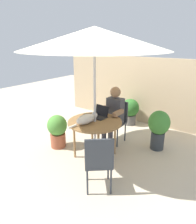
{
  "coord_description": "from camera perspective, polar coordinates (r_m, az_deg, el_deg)",
  "views": [
    {
      "loc": [
        2.1,
        -2.85,
        2.14
      ],
      "look_at": [
        0.0,
        0.1,
        0.87
      ],
      "focal_mm": 33.19,
      "sensor_mm": 36.0,
      "label": 1
    }
  ],
  "objects": [
    {
      "name": "ground_plane",
      "position": [
        4.14,
        -0.82,
        -11.84
      ],
      "size": [
        14.0,
        14.0,
        0.0
      ],
      "primitive_type": "plane",
      "color": "beige"
    },
    {
      "name": "potted_plant_by_chair",
      "position": [
        5.5,
        8.84,
        0.49
      ],
      "size": [
        0.46,
        0.46,
        0.69
      ],
      "color": "#595654",
      "rests_on": "ground"
    },
    {
      "name": "patio_table",
      "position": [
        3.84,
        -0.87,
        -3.38
      ],
      "size": [
        1.0,
        1.0,
        0.72
      ],
      "color": "olive",
      "rests_on": "ground"
    },
    {
      "name": "fence_back",
      "position": [
        5.59,
        12.48,
        5.68
      ],
      "size": [
        4.8,
        0.08,
        1.73
      ],
      "primitive_type": "cube",
      "color": "tan",
      "rests_on": "ground"
    },
    {
      "name": "chair_empty",
      "position": [
        3.02,
        0.22,
        -12.94
      ],
      "size": [
        0.56,
        0.56,
        0.9
      ],
      "color": "#33383F",
      "rests_on": "ground"
    },
    {
      "name": "potted_plant_near_fence",
      "position": [
        4.36,
        -11.11,
        -4.79
      ],
      "size": [
        0.4,
        0.4,
        0.7
      ],
      "color": "#9E5138",
      "rests_on": "ground"
    },
    {
      "name": "laptop",
      "position": [
        4.01,
        0.6,
        -0.49
      ],
      "size": [
        0.32,
        0.28,
        0.21
      ],
      "color": "black",
      "rests_on": "patio_table"
    },
    {
      "name": "potted_plant_corner",
      "position": [
        4.33,
        16.38,
        -3.94
      ],
      "size": [
        0.43,
        0.43,
        0.82
      ],
      "color": "#33383D",
      "rests_on": "ground"
    },
    {
      "name": "patio_umbrella",
      "position": [
        3.54,
        -1.0,
        19.55
      ],
      "size": [
        2.49,
        2.49,
        2.34
      ],
      "color": "#B7B7BC",
      "rests_on": "ground"
    },
    {
      "name": "chair_occupied",
      "position": [
        4.52,
        5.24,
        -1.67
      ],
      "size": [
        0.4,
        0.4,
        0.9
      ],
      "color": "#33383F",
      "rests_on": "ground"
    },
    {
      "name": "person_seated",
      "position": [
        4.33,
        4.25,
        -0.19
      ],
      "size": [
        0.48,
        0.48,
        1.24
      ],
      "color": "#3F3F47",
      "rests_on": "ground"
    },
    {
      "name": "cat",
      "position": [
        3.69,
        -3.17,
        -1.93
      ],
      "size": [
        0.24,
        0.65,
        0.17
      ],
      "color": "silver",
      "rests_on": "patio_table"
    }
  ]
}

